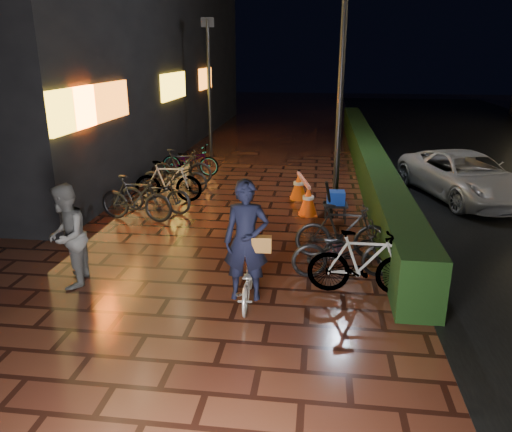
# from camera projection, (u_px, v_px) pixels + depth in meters

# --- Properties ---
(ground) EXTENTS (80.00, 80.00, 0.00)m
(ground) POSITION_uv_depth(u_px,v_px,m) (223.00, 259.00, 9.52)
(ground) COLOR #381911
(ground) RESTS_ON ground
(hedge) EXTENTS (0.70, 20.00, 1.00)m
(hedge) POSITION_uv_depth(u_px,v_px,m) (366.00, 155.00, 16.49)
(hedge) COLOR black
(hedge) RESTS_ON ground
(bystander_person) EXTENTS (0.84, 0.98, 1.76)m
(bystander_person) POSITION_uv_depth(u_px,v_px,m) (67.00, 236.00, 8.21)
(bystander_person) COLOR #4E4F51
(bystander_person) RESTS_ON ground
(van) EXTENTS (3.24, 4.78, 1.22)m
(van) POSITION_uv_depth(u_px,v_px,m) (465.00, 176.00, 13.27)
(van) COLOR #AAAAAF
(van) RESTS_ON ground
(storefront_block) EXTENTS (12.09, 22.00, 9.00)m
(storefront_block) POSITION_uv_depth(u_px,v_px,m) (43.00, 32.00, 20.08)
(storefront_block) COLOR black
(storefront_block) RESTS_ON ground
(lamp_post_hedge) EXTENTS (0.52, 0.24, 5.43)m
(lamp_post_hedge) POSITION_uv_depth(u_px,v_px,m) (341.00, 85.00, 12.04)
(lamp_post_hedge) COLOR black
(lamp_post_hedge) RESTS_ON ground
(lamp_post_sf) EXTENTS (0.47, 0.18, 4.89)m
(lamp_post_sf) POSITION_uv_depth(u_px,v_px,m) (209.00, 83.00, 18.00)
(lamp_post_sf) COLOR black
(lamp_post_sf) RESTS_ON ground
(cyclist) EXTENTS (0.74, 1.42, 2.01)m
(cyclist) POSITION_uv_depth(u_px,v_px,m) (247.00, 259.00, 7.63)
(cyclist) COLOR silver
(cyclist) RESTS_ON ground
(traffic_barrier) EXTENTS (0.77, 1.81, 0.73)m
(traffic_barrier) POSITION_uv_depth(u_px,v_px,m) (303.00, 193.00, 12.62)
(traffic_barrier) COLOR #F14C0C
(traffic_barrier) RESTS_ON ground
(cart_assembly) EXTENTS (0.58, 0.59, 1.05)m
(cart_assembly) POSITION_uv_depth(u_px,v_px,m) (335.00, 200.00, 11.44)
(cart_assembly) COLOR black
(cart_assembly) RESTS_ON ground
(parked_bikes_storefront) EXTENTS (2.11, 5.24, 1.08)m
(parked_bikes_storefront) POSITION_uv_depth(u_px,v_px,m) (170.00, 178.00, 13.51)
(parked_bikes_storefront) COLOR black
(parked_bikes_storefront) RESTS_ON ground
(parked_bikes_hedge) EXTENTS (2.13, 1.96, 1.08)m
(parked_bikes_hedge) POSITION_uv_depth(u_px,v_px,m) (349.00, 248.00, 8.69)
(parked_bikes_hedge) COLOR black
(parked_bikes_hedge) RESTS_ON ground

